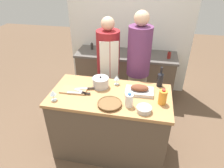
{
  "coord_description": "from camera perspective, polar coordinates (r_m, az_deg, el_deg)",
  "views": [
    {
      "loc": [
        0.43,
        -2.01,
        2.33
      ],
      "look_at": [
        0.0,
        0.12,
        1.01
      ],
      "focal_mm": 32.0,
      "sensor_mm": 36.0,
      "label": 1
    }
  ],
  "objects": [
    {
      "name": "back_wall",
      "position": [
        3.99,
        4.97,
        15.82
      ],
      "size": [
        2.38,
        0.1,
        2.55
      ],
      "color": "silver",
      "rests_on": "ground_plane"
    },
    {
      "name": "wine_bottle_green",
      "position": [
        2.67,
        13.63,
        1.48
      ],
      "size": [
        0.08,
        0.08,
        0.28
      ],
      "color": "black",
      "rests_on": "kitchen_island"
    },
    {
      "name": "knife_paring",
      "position": [
        2.58,
        -7.45,
        -1.24
      ],
      "size": [
        0.23,
        0.09,
        0.01
      ],
      "color": "#B7B7BC",
      "rests_on": "cutting_board"
    },
    {
      "name": "wine_glass_right",
      "position": [
        2.64,
        1.36,
        1.73
      ],
      "size": [
        0.08,
        0.08,
        0.13
      ],
      "color": "silver",
      "rests_on": "kitchen_island"
    },
    {
      "name": "stock_pot",
      "position": [
        2.6,
        -3.26,
        0.47
      ],
      "size": [
        0.21,
        0.21,
        0.16
      ],
      "color": "#B7B7BC",
      "rests_on": "kitchen_island"
    },
    {
      "name": "condiment_bottle_tall",
      "position": [
        3.98,
        -5.74,
        10.66
      ],
      "size": [
        0.05,
        0.05,
        0.13
      ],
      "color": "#332D28",
      "rests_on": "back_counter"
    },
    {
      "name": "mixing_bowl",
      "position": [
        2.22,
        9.16,
        -7.04
      ],
      "size": [
        0.17,
        0.17,
        0.06
      ],
      "color": "beige",
      "rests_on": "kitchen_island"
    },
    {
      "name": "stand_mixer",
      "position": [
        3.68,
        8.11,
        10.24
      ],
      "size": [
        0.18,
        0.14,
        0.35
      ],
      "color": "#333842",
      "rests_on": "back_counter"
    },
    {
      "name": "knife_bread",
      "position": [
        2.53,
        -8.87,
        -2.1
      ],
      "size": [
        0.19,
        0.1,
        0.01
      ],
      "color": "#B7B7BC",
      "rests_on": "cutting_board"
    },
    {
      "name": "back_counter",
      "position": [
        3.98,
        3.81,
        2.84
      ],
      "size": [
        1.88,
        0.6,
        0.88
      ],
      "color": "brown",
      "rests_on": "ground_plane"
    },
    {
      "name": "cutting_board",
      "position": [
        2.6,
        -10.86,
        -1.71
      ],
      "size": [
        0.34,
        0.19,
        0.02
      ],
      "color": "#AD7F51",
      "rests_on": "kitchen_island"
    },
    {
      "name": "milk_jug",
      "position": [
        2.26,
        4.93,
        -4.64
      ],
      "size": [
        0.09,
        0.09,
        0.17
      ],
      "color": "white",
      "rests_on": "kitchen_island"
    },
    {
      "name": "ground_plane",
      "position": [
        3.11,
        -0.44,
        -17.28
      ],
      "size": [
        12.0,
        12.0,
        0.0
      ],
      "primitive_type": "plane",
      "color": "brown"
    },
    {
      "name": "knife_chef",
      "position": [
        2.51,
        -9.26,
        -2.53
      ],
      "size": [
        0.29,
        0.06,
        0.01
      ],
      "color": "#B7B7BC",
      "rests_on": "cutting_board"
    },
    {
      "name": "kitchen_island",
      "position": [
        2.78,
        -0.48,
        -10.89
      ],
      "size": [
        1.51,
        0.77,
        0.93
      ],
      "color": "brown",
      "rests_on": "ground_plane"
    },
    {
      "name": "condiment_bottle_short",
      "position": [
        3.69,
        16.0,
        7.94
      ],
      "size": [
        0.06,
        0.06,
        0.14
      ],
      "color": "maroon",
      "rests_on": "back_counter"
    },
    {
      "name": "wicker_basket",
      "position": [
        2.29,
        -0.67,
        -5.63
      ],
      "size": [
        0.28,
        0.28,
        0.04
      ],
      "color": "brown",
      "rests_on": "kitchen_island"
    },
    {
      "name": "roasting_pan",
      "position": [
        2.51,
        7.84,
        -1.73
      ],
      "size": [
        0.35,
        0.22,
        0.11
      ],
      "color": "#BCBCC1",
      "rests_on": "kitchen_island"
    },
    {
      "name": "juice_jug",
      "position": [
        2.35,
        14.27,
        -3.66
      ],
      "size": [
        0.1,
        0.1,
        0.19
      ],
      "color": "orange",
      "rests_on": "kitchen_island"
    },
    {
      "name": "person_cook_aproned",
      "position": [
        3.15,
        -1.07,
        5.16
      ],
      "size": [
        0.36,
        0.38,
        1.7
      ],
      "rotation": [
        0.0,
        0.0,
        0.31
      ],
      "color": "beige",
      "rests_on": "ground_plane"
    },
    {
      "name": "person_cook_guest",
      "position": [
        3.05,
        7.5,
        5.29
      ],
      "size": [
        0.34,
        0.34,
        1.81
      ],
      "rotation": [
        0.0,
        0.0,
        0.12
      ],
      "color": "beige",
      "rests_on": "ground_plane"
    },
    {
      "name": "wine_glass_left",
      "position": [
        2.43,
        -16.54,
        -2.48
      ],
      "size": [
        0.08,
        0.08,
        0.14
      ],
      "color": "silver",
      "rests_on": "kitchen_island"
    }
  ]
}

